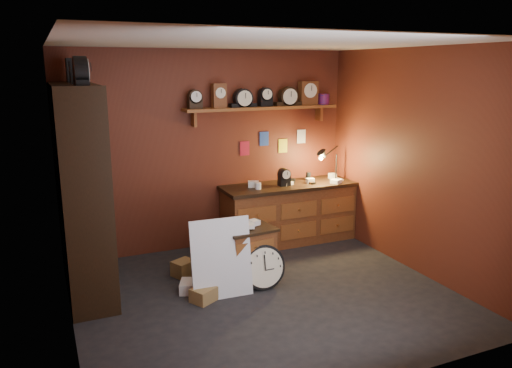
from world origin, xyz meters
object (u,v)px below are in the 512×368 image
object	(u,v)px
workbench	(289,210)
low_cabinet	(247,252)
big_round_clock	(264,267)
shelving_unit	(78,182)

from	to	relation	value
workbench	low_cabinet	size ratio (longest dim) A/B	2.58
low_cabinet	big_round_clock	bearing A→B (deg)	-77.06
workbench	shelving_unit	bearing A→B (deg)	-170.13
low_cabinet	shelving_unit	bearing A→B (deg)	156.08
shelving_unit	workbench	xyz separation A→B (m)	(2.84, 0.49, -0.78)
workbench	low_cabinet	bearing A→B (deg)	-136.09
workbench	big_round_clock	xyz separation A→B (m)	(-0.99, -1.30, -0.22)
workbench	low_cabinet	world-z (taller)	workbench
shelving_unit	workbench	world-z (taller)	shelving_unit
shelving_unit	low_cabinet	bearing A→B (deg)	-17.26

